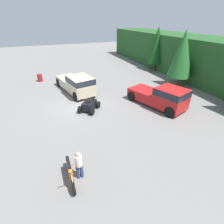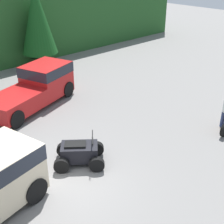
% 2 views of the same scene
% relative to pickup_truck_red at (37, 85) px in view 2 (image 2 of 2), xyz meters
% --- Properties ---
extents(ground_plane, '(80.00, 80.00, 0.00)m').
position_rel_pickup_truck_red_xyz_m(ground_plane, '(-2.93, -6.58, -1.02)').
color(ground_plane, slate).
extents(tree_mid_right, '(2.48, 2.48, 5.63)m').
position_rel_pickup_truck_red_xyz_m(tree_mid_right, '(3.47, 5.31, 2.30)').
color(tree_mid_right, brown).
rests_on(tree_mid_right, ground_plane).
extents(tree_right, '(1.84, 1.84, 4.19)m').
position_rel_pickup_truck_red_xyz_m(tree_right, '(3.74, 6.08, 1.45)').
color(tree_right, brown).
rests_on(tree_right, ground_plane).
extents(pickup_truck_red, '(5.60, 3.60, 1.94)m').
position_rel_pickup_truck_red_xyz_m(pickup_truck_red, '(0.00, 0.00, 0.00)').
color(pickup_truck_red, red).
rests_on(pickup_truck_red, ground_plane).
extents(quad_atv, '(2.26, 2.19, 1.19)m').
position_rel_pickup_truck_red_xyz_m(quad_atv, '(-1.75, -5.97, -0.55)').
color(quad_atv, black).
rests_on(quad_atv, ground_plane).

